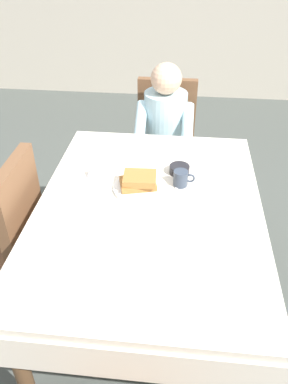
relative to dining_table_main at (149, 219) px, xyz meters
The scene contains 14 objects.
ground_plane 0.65m from the dining_table_main, ahead, with size 14.00×14.00×0.00m, color #474C47.
dining_table_main is the anchor object (origin of this frame).
chair_diner 1.18m from the dining_table_main, 89.35° to the left, with size 0.44×0.45×0.93m.
diner_person 1.01m from the dining_table_main, 89.25° to the left, with size 0.40×0.43×1.12m.
chair_left_side 0.78m from the dining_table_main, behind, with size 0.45×0.44×0.93m.
plate_breakfast 0.17m from the dining_table_main, 113.66° to the left, with size 0.28×0.28×0.02m, color white.
breakfast_stack 0.21m from the dining_table_main, 115.56° to the left, with size 0.21×0.17×0.06m.
cup_coffee 0.28m from the dining_table_main, 52.40° to the left, with size 0.11×0.08×0.08m.
bowl_butter 0.36m from the dining_table_main, 66.15° to the left, with size 0.11×0.11×0.04m, color black.
syrup_pitcher 0.42m from the dining_table_main, 145.06° to the left, with size 0.08×0.08×0.07m.
fork_left_of_plate 0.29m from the dining_table_main, 155.54° to the left, with size 0.18×0.01×0.01m, color silver.
knife_right_of_plate 0.20m from the dining_table_main, 40.61° to the left, with size 0.20×0.01×0.01m, color silver.
spoon_near_edge 0.24m from the dining_table_main, 98.92° to the right, with size 0.15×0.01×0.01m, color silver.
napkin_folded 0.39m from the dining_table_main, behind, with size 0.17×0.12×0.01m, color white.
Camera 1 is at (0.14, -1.49, 1.89)m, focal length 36.13 mm.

